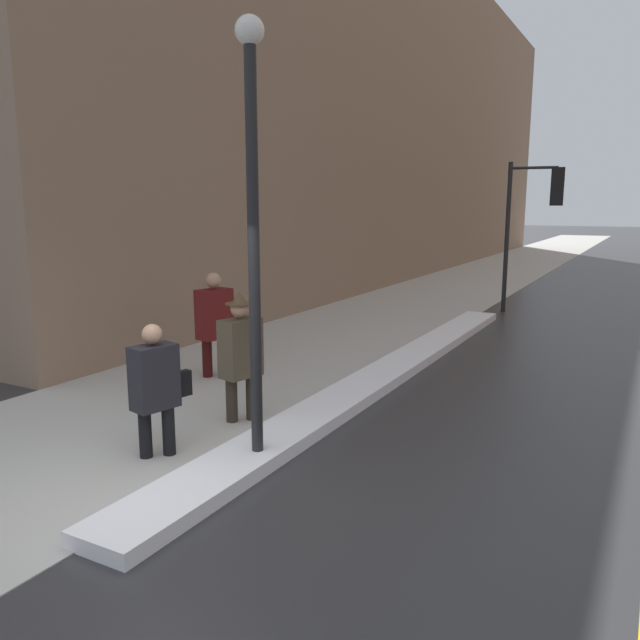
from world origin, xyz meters
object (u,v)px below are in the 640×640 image
object	(u,v)px
traffic_light_near	(538,205)
pedestrian_in_fedora	(241,352)
lamp_post	(253,205)
pedestrian_with_shoulder_bag	(156,384)
pedestrian_in_glasses	(215,320)

from	to	relation	value
traffic_light_near	pedestrian_in_fedora	world-z (taller)	traffic_light_near
lamp_post	pedestrian_in_fedora	distance (m)	2.24
pedestrian_with_shoulder_bag	pedestrian_in_fedora	bearing A→B (deg)	-172.42
lamp_post	pedestrian_in_glasses	xyz separation A→B (m)	(-2.49, 2.49, -1.76)
pedestrian_with_shoulder_bag	pedestrian_in_fedora	size ratio (longest dim) A/B	0.90
pedestrian_with_shoulder_bag	pedestrian_in_glasses	distance (m)	3.18
pedestrian_in_glasses	pedestrian_in_fedora	bearing A→B (deg)	59.88
pedestrian_with_shoulder_bag	pedestrian_in_glasses	bearing A→B (deg)	-139.76
lamp_post	pedestrian_in_fedora	world-z (taller)	lamp_post
traffic_light_near	pedestrian_in_fedora	size ratio (longest dim) A/B	2.26
traffic_light_near	pedestrian_with_shoulder_bag	size ratio (longest dim) A/B	2.53
traffic_light_near	lamp_post	bearing A→B (deg)	-100.26
lamp_post	pedestrian_in_glasses	bearing A→B (deg)	135.01
pedestrian_in_fedora	pedestrian_in_glasses	size ratio (longest dim) A/B	0.99
pedestrian_with_shoulder_bag	pedestrian_in_glasses	xyz separation A→B (m)	(-1.44, 2.84, 0.11)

